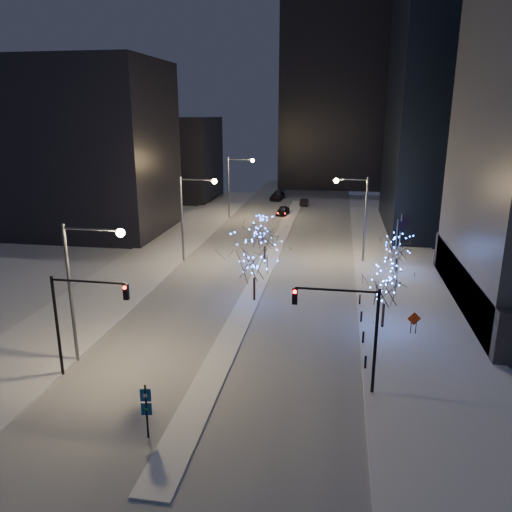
% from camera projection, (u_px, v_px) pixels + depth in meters
% --- Properties ---
extents(ground, '(160.00, 160.00, 0.00)m').
position_uv_depth(ground, '(206.00, 387.00, 32.15)').
color(ground, silver).
rests_on(ground, ground).
extents(road, '(20.00, 130.00, 0.02)m').
position_uv_depth(road, '(276.00, 247.00, 65.29)').
color(road, '#ABB1BA').
rests_on(road, ground).
extents(median, '(2.00, 80.00, 0.15)m').
position_uv_depth(median, '(270.00, 257.00, 60.54)').
color(median, silver).
rests_on(median, ground).
extents(east_sidewalk, '(10.00, 90.00, 0.15)m').
position_uv_depth(east_sidewalk, '(408.00, 293.00, 48.69)').
color(east_sidewalk, silver).
rests_on(east_sidewalk, ground).
extents(west_sidewalk, '(8.00, 90.00, 0.15)m').
position_uv_depth(west_sidewalk, '(128.00, 277.00, 53.29)').
color(west_sidewalk, silver).
rests_on(west_sidewalk, ground).
extents(filler_west_near, '(22.00, 18.00, 24.00)m').
position_uv_depth(filler_west_near, '(86.00, 149.00, 71.12)').
color(filler_west_near, black).
rests_on(filler_west_near, ground).
extents(filler_west_far, '(18.00, 16.00, 16.00)m').
position_uv_depth(filler_west_far, '(170.00, 158.00, 100.33)').
color(filler_west_far, black).
rests_on(filler_west_far, ground).
extents(horizon_block, '(24.00, 14.00, 42.00)m').
position_uv_depth(horizon_block, '(335.00, 93.00, 112.46)').
color(horizon_block, black).
rests_on(horizon_block, ground).
extents(street_lamp_w_near, '(4.40, 0.56, 10.00)m').
position_uv_depth(street_lamp_w_near, '(83.00, 275.00, 33.65)').
color(street_lamp_w_near, '#595E66').
rests_on(street_lamp_w_near, ground).
extents(street_lamp_w_mid, '(4.40, 0.56, 10.00)m').
position_uv_depth(street_lamp_w_mid, '(190.00, 207.00, 57.32)').
color(street_lamp_w_mid, '#595E66').
rests_on(street_lamp_w_mid, ground).
extents(street_lamp_w_far, '(4.40, 0.56, 10.00)m').
position_uv_depth(street_lamp_w_far, '(235.00, 179.00, 81.00)').
color(street_lamp_w_far, '#595E66').
rests_on(street_lamp_w_far, ground).
extents(street_lamp_east, '(3.90, 0.56, 10.00)m').
position_uv_depth(street_lamp_east, '(358.00, 208.00, 57.16)').
color(street_lamp_east, '#595E66').
rests_on(street_lamp_east, ground).
extents(traffic_signal_west, '(5.26, 0.43, 7.00)m').
position_uv_depth(traffic_signal_west, '(77.00, 311.00, 32.15)').
color(traffic_signal_west, black).
rests_on(traffic_signal_west, ground).
extents(traffic_signal_east, '(5.26, 0.43, 7.00)m').
position_uv_depth(traffic_signal_east, '(351.00, 323.00, 30.34)').
color(traffic_signal_east, black).
rests_on(traffic_signal_east, ground).
extents(flagpoles, '(1.35, 2.60, 8.00)m').
position_uv_depth(flagpoles, '(398.00, 253.00, 45.03)').
color(flagpoles, silver).
rests_on(flagpoles, east_sidewalk).
extents(bollards, '(0.16, 12.16, 0.90)m').
position_uv_depth(bollards, '(362.00, 326.00, 39.83)').
color(bollards, black).
rests_on(bollards, east_sidewalk).
extents(car_near, '(2.23, 4.59, 1.51)m').
position_uv_depth(car_near, '(283.00, 211.00, 85.37)').
color(car_near, black).
rests_on(car_near, ground).
extents(car_mid, '(1.55, 4.07, 1.33)m').
position_uv_depth(car_mid, '(304.00, 202.00, 94.01)').
color(car_mid, black).
rests_on(car_mid, ground).
extents(car_far, '(2.82, 5.80, 1.63)m').
position_uv_depth(car_far, '(278.00, 196.00, 100.19)').
color(car_far, black).
rests_on(car_far, ground).
extents(holiday_tree_median_near, '(5.19, 5.19, 6.38)m').
position_uv_depth(holiday_tree_median_near, '(254.00, 258.00, 45.54)').
color(holiday_tree_median_near, black).
rests_on(holiday_tree_median_near, median).
extents(holiday_tree_median_far, '(4.35, 4.35, 5.46)m').
position_uv_depth(holiday_tree_median_far, '(265.00, 233.00, 57.02)').
color(holiday_tree_median_far, black).
rests_on(holiday_tree_median_far, median).
extents(holiday_tree_plaza_near, '(4.25, 4.25, 5.29)m').
position_uv_depth(holiday_tree_plaza_near, '(385.00, 286.00, 39.90)').
color(holiday_tree_plaza_near, black).
rests_on(holiday_tree_plaza_near, east_sidewalk).
extents(holiday_tree_plaza_far, '(4.65, 4.65, 4.47)m').
position_uv_depth(holiday_tree_plaza_far, '(398.00, 247.00, 54.12)').
color(holiday_tree_plaza_far, black).
rests_on(holiday_tree_plaza_far, east_sidewalk).
extents(wayfinding_sign, '(0.58, 0.17, 3.25)m').
position_uv_depth(wayfinding_sign, '(146.00, 406.00, 26.64)').
color(wayfinding_sign, black).
rests_on(wayfinding_sign, ground).
extents(construction_sign, '(1.09, 0.23, 1.82)m').
position_uv_depth(construction_sign, '(414.00, 321.00, 39.33)').
color(construction_sign, black).
rests_on(construction_sign, east_sidewalk).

